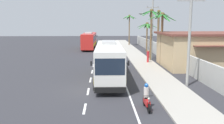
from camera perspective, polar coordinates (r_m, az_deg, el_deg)
The scene contains 17 objects.
ground_plane at distance 20.01m, azimuth -5.67°, elevation -6.82°, with size 160.00×160.00×0.00m, color #303035.
sidewalk_kerb at distance 30.22m, azimuth 8.42°, elevation -1.18°, with size 3.20×90.00×0.14m, color #A8A399.
lane_markings at distance 34.14m, azimuth -0.86°, elevation 0.04°, with size 3.40×71.00×0.01m.
boundary_wall at distance 34.78m, azimuth 13.40°, elevation 1.68°, with size 0.24×60.00×2.08m, color #B2B2AD.
coach_bus_foreground at distance 23.67m, azimuth -0.74°, elevation 0.51°, with size 2.95×12.24×3.67m.
coach_bus_far_lane at distance 50.70m, azimuth -5.45°, elevation 5.20°, with size 3.02×11.63×3.58m.
motorcycle_beside_bus at distance 32.44m, azimuth 3.09°, elevation 0.72°, with size 0.56×1.96×1.66m.
motorcycle_trailing at distance 15.87m, azimuth 8.22°, elevation -8.69°, with size 0.56×1.96×1.68m.
pedestrian_near_kerb at distance 33.26m, azimuth 8.56°, elevation 1.45°, with size 0.36×0.36×1.69m.
utility_pole_nearest at distance 21.76m, azimuth 18.02°, elevation 6.50°, with size 2.39×0.24×8.89m.
utility_pole_mid at distance 37.12m, azimuth 9.47°, elevation 8.23°, with size 3.03×0.24×9.21m.
palm_nearest at distance 40.06m, azimuth 10.99°, elevation 8.40°, with size 3.28×3.27×7.58m.
palm_second at distance 34.84m, azimuth 9.31°, elevation 9.10°, with size 3.39×3.41×7.47m.
palm_third at distance 32.23m, azimuth 11.84°, elevation 7.93°, with size 3.67×3.62×6.88m.
palm_fourth at distance 57.97m, azimuth 4.15°, elevation 9.39°, with size 3.29×3.36×7.40m.
palm_farthest at distance 46.13m, azimuth 8.34°, elevation 7.64°, with size 3.79×3.84×5.62m.
roadside_building at distance 33.14m, azimuth 24.25°, elevation 2.71°, with size 15.06×9.10×4.33m.
Camera 1 is at (1.18, -19.17, 5.59)m, focal length 38.35 mm.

